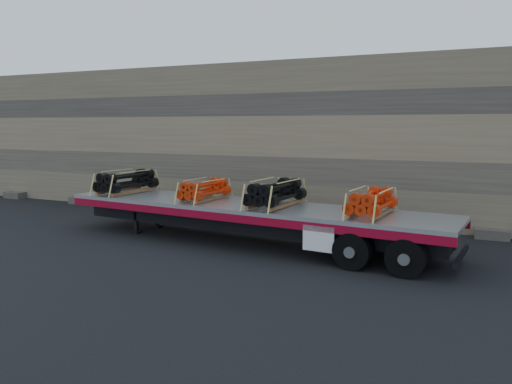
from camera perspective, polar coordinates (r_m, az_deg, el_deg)
ground at (r=17.33m, az=1.57°, el=-6.37°), size 120.00×120.00×0.00m
rock_wall at (r=22.94m, az=8.00°, el=5.84°), size 44.00×3.00×7.00m
trailer at (r=17.74m, az=-1.12°, el=-3.65°), size 14.59×4.06×1.44m
bundle_front at (r=21.02m, az=-14.57°, el=1.08°), size 1.46×2.58×0.88m
bundle_midfront at (r=18.54m, az=-5.89°, el=0.20°), size 1.21×2.15×0.73m
bundle_midrear at (r=16.99m, az=2.24°, el=-0.22°), size 1.44×2.55×0.87m
bundle_rear at (r=15.75m, az=13.06°, el=-1.21°), size 1.28×2.27×0.77m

